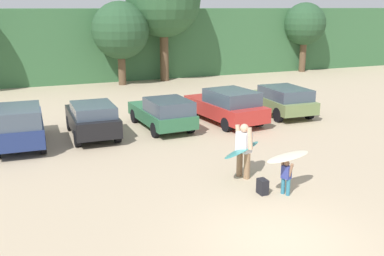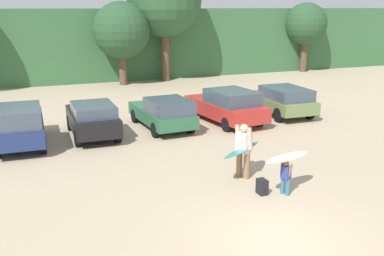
# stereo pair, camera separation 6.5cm
# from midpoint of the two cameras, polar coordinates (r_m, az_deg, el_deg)

# --- Properties ---
(ground_plane) EXTENTS (120.00, 120.00, 0.00)m
(ground_plane) POSITION_cam_midpoint_polar(r_m,az_deg,el_deg) (11.03, 11.10, -13.81)
(ground_plane) COLOR tan
(hillside_ridge) EXTENTS (108.00, 12.00, 5.16)m
(hillside_ridge) POSITION_cam_midpoint_polar(r_m,az_deg,el_deg) (38.58, -14.11, 10.67)
(hillside_ridge) COLOR #38663D
(hillside_ridge) RESTS_ON ground_plane
(tree_center_left) EXTENTS (3.90, 3.90, 5.70)m
(tree_center_left) POSITION_cam_midpoint_polar(r_m,az_deg,el_deg) (31.61, -8.90, 12.12)
(tree_center_left) COLOR brown
(tree_center_left) RESTS_ON ground_plane
(tree_far_left) EXTENTS (5.34, 5.34, 8.47)m
(tree_far_left) POSITION_cam_midpoint_polar(r_m,az_deg,el_deg) (33.09, -3.47, 15.95)
(tree_far_left) COLOR brown
(tree_far_left) RESTS_ON ground_plane
(tree_center_right) EXTENTS (3.44, 3.44, 5.66)m
(tree_center_right) POSITION_cam_midpoint_polar(r_m,az_deg,el_deg) (39.01, 14.32, 12.64)
(tree_center_right) COLOR brown
(tree_center_right) RESTS_ON ground_plane
(parked_car_navy) EXTENTS (1.96, 4.37, 1.71)m
(parked_car_navy) POSITION_cam_midpoint_polar(r_m,az_deg,el_deg) (18.54, -21.01, 0.41)
(parked_car_navy) COLOR navy
(parked_car_navy) RESTS_ON ground_plane
(parked_car_black) EXTENTS (1.85, 3.96, 1.48)m
(parked_car_black) POSITION_cam_midpoint_polar(r_m,az_deg,el_deg) (19.16, -12.43, 1.21)
(parked_car_black) COLOR black
(parked_car_black) RESTS_ON ground_plane
(parked_car_forest_green) EXTENTS (2.00, 4.26, 1.46)m
(parked_car_forest_green) POSITION_cam_midpoint_polar(r_m,az_deg,el_deg) (19.95, -3.52, 1.99)
(parked_car_forest_green) COLOR #2D6642
(parked_car_forest_green) RESTS_ON ground_plane
(parked_car_red) EXTENTS (2.47, 4.73, 1.60)m
(parked_car_red) POSITION_cam_midpoint_polar(r_m,az_deg,el_deg) (21.09, 4.57, 2.87)
(parked_car_red) COLOR #B72D28
(parked_car_red) RESTS_ON ground_plane
(parked_car_olive_green) EXTENTS (2.04, 4.30, 1.46)m
(parked_car_olive_green) POSITION_cam_midpoint_polar(r_m,az_deg,el_deg) (22.96, 11.38, 3.56)
(parked_car_olive_green) COLOR #6B7F4C
(parked_car_olive_green) RESTS_ON ground_plane
(person_adult) EXTENTS (0.46, 0.71, 1.77)m
(person_adult) POSITION_cam_midpoint_polar(r_m,az_deg,el_deg) (14.25, 6.69, -2.48)
(person_adult) COLOR #8C6B4C
(person_adult) RESTS_ON ground_plane
(person_child) EXTENTS (0.27, 0.41, 1.04)m
(person_child) POSITION_cam_midpoint_polar(r_m,az_deg,el_deg) (13.28, 11.97, -5.95)
(person_child) COLOR teal
(person_child) RESTS_ON ground_plane
(surfboard_teal) EXTENTS (2.05, 1.69, 0.26)m
(surfboard_teal) POSITION_cam_midpoint_polar(r_m,az_deg,el_deg) (14.29, 6.48, -2.77)
(surfboard_teal) COLOR teal
(surfboard_cream) EXTENTS (1.79, 0.93, 0.10)m
(surfboard_cream) POSITION_cam_midpoint_polar(r_m,az_deg,el_deg) (13.23, 12.22, -3.59)
(surfboard_cream) COLOR beige
(backpack_dropped) EXTENTS (0.24, 0.34, 0.45)m
(backpack_dropped) POSITION_cam_midpoint_polar(r_m,az_deg,el_deg) (13.33, 9.03, -7.38)
(backpack_dropped) COLOR black
(backpack_dropped) RESTS_ON ground_plane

